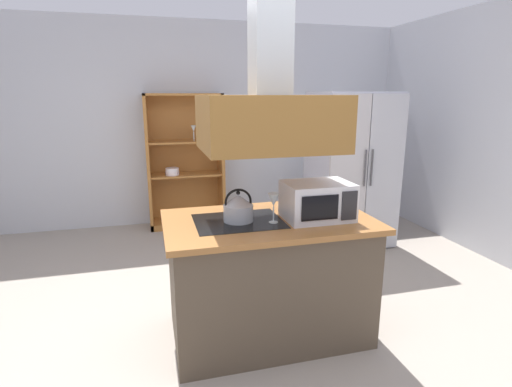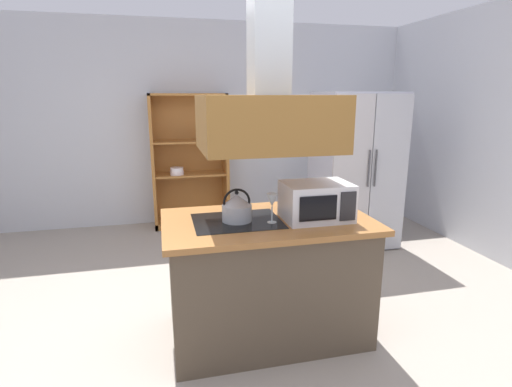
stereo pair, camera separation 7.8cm
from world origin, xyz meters
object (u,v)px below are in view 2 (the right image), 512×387
(dish_cabinet, at_px, (190,168))
(wine_glass_on_counter, at_px, (272,201))
(microwave, at_px, (316,201))
(refrigerator, at_px, (355,170))
(cutting_board, at_px, (316,203))
(kettle, at_px, (237,208))

(dish_cabinet, xyz_separation_m, wine_glass_on_counter, (0.34, -2.90, 0.27))
(microwave, bearing_deg, refrigerator, 55.51)
(refrigerator, bearing_deg, wine_glass_on_counter, -131.07)
(dish_cabinet, height_order, cutting_board, dish_cabinet)
(dish_cabinet, xyz_separation_m, kettle, (0.11, -2.80, 0.22))
(microwave, xyz_separation_m, wine_glass_on_counter, (-0.32, -0.01, 0.02))
(refrigerator, xyz_separation_m, kettle, (-1.72, -1.62, 0.11))
(refrigerator, height_order, cutting_board, refrigerator)
(microwave, relative_size, wine_glass_on_counter, 2.23)
(microwave, distance_m, wine_glass_on_counter, 0.32)
(cutting_board, distance_m, wine_glass_on_counter, 0.63)
(kettle, xyz_separation_m, wine_glass_on_counter, (0.22, -0.09, 0.06))
(kettle, height_order, microwave, microwave)
(kettle, relative_size, microwave, 0.50)
(wine_glass_on_counter, bearing_deg, cutting_board, 39.25)
(kettle, height_order, wine_glass_on_counter, kettle)
(cutting_board, relative_size, wine_glass_on_counter, 1.65)
(dish_cabinet, relative_size, cutting_board, 5.19)
(refrigerator, relative_size, dish_cabinet, 1.01)
(refrigerator, distance_m, wine_glass_on_counter, 2.28)
(kettle, relative_size, wine_glass_on_counter, 1.11)
(refrigerator, height_order, microwave, refrigerator)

